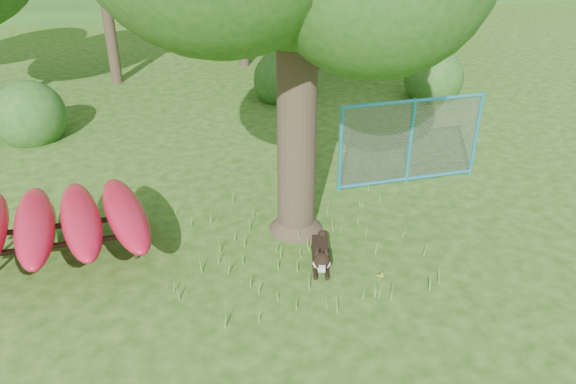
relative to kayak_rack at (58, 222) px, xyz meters
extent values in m
plane|color=#22480E|center=(3.69, -1.58, -0.73)|extent=(80.00, 80.00, 0.00)
cylinder|color=#35281D|center=(4.14, -0.01, 1.95)|extent=(0.82, 0.82, 5.35)
cone|color=#35281D|center=(4.14, -0.01, -0.46)|extent=(1.23, 1.23, 0.54)
cylinder|color=#35281D|center=(4.77, 0.13, 2.70)|extent=(1.38, 0.98, 1.14)
cylinder|color=#35281D|center=(3.57, 0.08, 3.12)|extent=(1.25, 0.53, 1.09)
cylinder|color=#6B6050|center=(4.05, 0.00, -0.04)|extent=(0.14, 0.14, 1.39)
cylinder|color=#6B6050|center=(4.05, 0.00, 0.44)|extent=(0.38, 0.12, 0.07)
cylinder|color=black|center=(1.20, -0.30, -0.50)|extent=(0.07, 0.07, 0.46)
cylinder|color=black|center=(1.19, 0.35, -0.50)|extent=(0.07, 0.07, 0.46)
cube|color=black|center=(0.01, -0.32, -0.25)|extent=(2.75, 0.13, 0.07)
cube|color=black|center=(-0.01, 0.32, -0.25)|extent=(2.75, 0.13, 0.07)
ellipsoid|color=#B9122D|center=(-0.37, -0.01, 0.00)|extent=(0.98, 2.81, 0.44)
ellipsoid|color=#B9122D|center=(0.37, 0.01, 0.00)|extent=(1.08, 2.82, 0.44)
ellipsoid|color=#B9122D|center=(1.10, 0.02, 0.00)|extent=(1.17, 2.83, 0.44)
cube|color=black|center=(4.29, -1.09, -0.60)|extent=(0.46, 0.80, 0.26)
cube|color=beige|center=(4.21, -1.40, -0.61)|extent=(0.27, 0.21, 0.24)
sphere|color=black|center=(4.16, -1.59, -0.41)|extent=(0.28, 0.28, 0.28)
cube|color=beige|center=(4.13, -1.71, -0.45)|extent=(0.14, 0.17, 0.10)
sphere|color=beige|center=(4.07, -1.59, -0.45)|extent=(0.13, 0.13, 0.13)
sphere|color=beige|center=(4.24, -1.63, -0.45)|extent=(0.13, 0.13, 0.13)
cone|color=black|center=(4.10, -1.53, -0.26)|extent=(0.14, 0.15, 0.13)
cone|color=black|center=(4.24, -1.56, -0.26)|extent=(0.10, 0.12, 0.13)
cylinder|color=black|center=(4.08, -1.53, -0.68)|extent=(0.16, 0.33, 0.07)
cylinder|color=black|center=(4.26, -1.58, -0.68)|extent=(0.16, 0.33, 0.07)
sphere|color=black|center=(4.45, -0.71, -0.49)|extent=(0.17, 0.17, 0.17)
torus|color=#1638A8|center=(4.18, -1.50, -0.47)|extent=(0.28, 0.14, 0.27)
cylinder|color=#299BC2|center=(5.43, 1.27, 0.22)|extent=(0.09, 0.09, 1.89)
cylinder|color=#299BC2|center=(7.00, 1.29, 0.22)|extent=(0.09, 0.09, 1.89)
cylinder|color=#299BC2|center=(8.58, 1.31, 0.22)|extent=(0.09, 0.09, 1.89)
cylinder|color=#299BC2|center=(7.00, 1.29, 1.12)|extent=(3.15, 0.12, 0.07)
cylinder|color=#299BC2|center=(7.00, 1.29, -0.68)|extent=(3.15, 0.12, 0.07)
plane|color=slate|center=(7.00, 1.29, 0.22)|extent=(3.15, 0.05, 3.15)
cylinder|color=#549631|center=(5.01, -2.04, -0.63)|extent=(0.02, 0.02, 0.20)
sphere|color=gold|center=(5.01, -2.04, -0.53)|extent=(0.04, 0.04, 0.04)
sphere|color=gold|center=(5.05, -2.02, -0.52)|extent=(0.04, 0.04, 0.04)
sphere|color=gold|center=(4.98, -2.02, -0.54)|extent=(0.04, 0.04, 0.04)
sphere|color=gold|center=(5.03, -2.07, -0.53)|extent=(0.04, 0.04, 0.04)
sphere|color=gold|center=(4.99, -2.06, -0.52)|extent=(0.04, 0.04, 0.04)
cylinder|color=#35281D|center=(0.69, 10.42, 1.89)|extent=(0.36, 0.36, 5.25)
cylinder|color=#35281D|center=(5.19, 11.42, 1.19)|extent=(0.36, 0.36, 3.85)
cylinder|color=#35281D|center=(8.69, 9.42, 1.65)|extent=(0.36, 0.36, 4.76)
sphere|color=#224F19|center=(-1.31, 5.92, -0.73)|extent=(1.80, 1.80, 1.80)
sphere|color=#224F19|center=(10.19, 6.42, -0.73)|extent=(1.80, 1.80, 1.80)
sphere|color=#224F19|center=(5.69, 7.42, -0.73)|extent=(1.80, 1.80, 1.80)
camera|label=1|loc=(1.79, -8.76, 4.90)|focal=35.00mm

